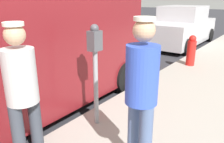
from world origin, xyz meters
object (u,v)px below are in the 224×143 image
at_px(fire_hydrant, 191,51).
at_px(parking_meter_near, 95,59).
at_px(pedestrian_in_gray, 22,89).
at_px(pedestrian_in_blue, 141,88).
at_px(parked_sedan_ahead, 181,28).
at_px(parked_van, 6,52).

bearing_deg(fire_hydrant, parking_meter_near, -91.43).
relative_size(pedestrian_in_gray, pedestrian_in_blue, 0.97).
xyz_separation_m(parking_meter_near, parked_sedan_ahead, (-1.50, 7.34, -0.43)).
bearing_deg(pedestrian_in_gray, pedestrian_in_blue, 33.87).
bearing_deg(parked_van, pedestrian_in_blue, 1.23).
bearing_deg(parked_sedan_ahead, parking_meter_near, -78.43).
xyz_separation_m(pedestrian_in_gray, parked_van, (-1.46, 0.65, 0.07)).
relative_size(parking_meter_near, pedestrian_in_blue, 0.90).
distance_m(parked_van, fire_hydrant, 4.81).
height_order(pedestrian_in_gray, fire_hydrant, pedestrian_in_gray).
bearing_deg(parked_sedan_ahead, pedestrian_in_blue, -72.10).
xyz_separation_m(pedestrian_in_gray, fire_hydrant, (0.14, 5.15, -0.52)).
distance_m(pedestrian_in_blue, parked_van, 2.51).
bearing_deg(pedestrian_in_blue, parked_van, -178.77).
bearing_deg(pedestrian_in_gray, parked_van, 155.93).
height_order(pedestrian_in_blue, parked_van, parked_van).
bearing_deg(pedestrian_in_blue, parked_sedan_ahead, 107.90).
bearing_deg(pedestrian_in_blue, pedestrian_in_gray, -146.13).
bearing_deg(fire_hydrant, pedestrian_in_blue, -78.42).
bearing_deg(pedestrian_in_gray, parked_sedan_ahead, 99.77).
height_order(pedestrian_in_gray, pedestrian_in_blue, pedestrian_in_blue).
xyz_separation_m(parked_van, parked_sedan_ahead, (-0.00, 7.83, -0.41)).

